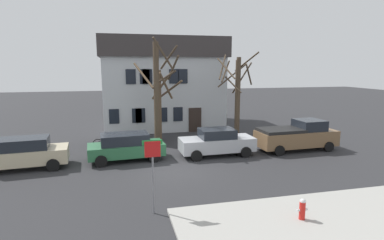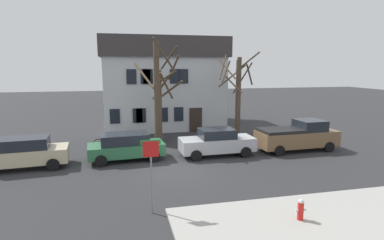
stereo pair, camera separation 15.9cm
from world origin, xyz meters
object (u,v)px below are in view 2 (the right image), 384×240
(building_main, at_px, (162,82))
(tree_bare_near, at_px, (159,90))
(car_silver_sedan, at_px, (217,142))
(bicycle_leaning, at_px, (106,143))
(car_beige_wagon, at_px, (22,153))
(tree_bare_mid, at_px, (159,101))
(pickup_truck_brown, at_px, (297,136))
(car_green_wagon, at_px, (126,146))
(street_sign_pole, at_px, (151,163))
(tree_bare_far, at_px, (236,94))
(tree_bare_end, at_px, (239,94))
(fire_hydrant, at_px, (301,209))

(building_main, distance_m, tree_bare_near, 8.32)
(car_silver_sedan, relative_size, bicycle_leaning, 2.74)
(car_beige_wagon, xyz_separation_m, car_silver_sedan, (11.31, 0.07, -0.05))
(tree_bare_mid, bearing_deg, pickup_truck_brown, -29.45)
(building_main, xyz_separation_m, car_green_wagon, (-3.73, -11.36, -3.28))
(car_green_wagon, xyz_separation_m, street_sign_pole, (0.81, -7.39, 1.17))
(tree_bare_far, bearing_deg, tree_bare_end, 11.33)
(tree_bare_mid, relative_size, tree_bare_far, 0.89)
(building_main, height_order, pickup_truck_brown, building_main)
(tree_bare_near, height_order, car_silver_sedan, tree_bare_near)
(tree_bare_mid, bearing_deg, tree_bare_end, -1.22)
(tree_bare_end, xyz_separation_m, fire_hydrant, (-2.98, -13.88, -2.94))
(tree_bare_far, distance_m, bicycle_leaning, 10.59)
(tree_bare_mid, height_order, car_silver_sedan, tree_bare_mid)
(pickup_truck_brown, height_order, fire_hydrant, pickup_truck_brown)
(tree_bare_end, bearing_deg, fire_hydrant, -102.13)
(car_green_wagon, distance_m, fire_hydrant, 11.10)
(tree_bare_near, xyz_separation_m, car_green_wagon, (-2.42, -3.14, -3.09))
(fire_hydrant, relative_size, street_sign_pole, 0.27)
(tree_bare_near, bearing_deg, car_beige_wagon, -156.67)
(building_main, relative_size, fire_hydrant, 14.03)
(tree_bare_far, distance_m, car_green_wagon, 10.16)
(tree_bare_near, xyz_separation_m, street_sign_pole, (-1.62, -10.53, -1.93))
(tree_bare_near, height_order, bicycle_leaning, tree_bare_near)
(bicycle_leaning, bearing_deg, tree_bare_mid, 20.19)
(car_silver_sedan, bearing_deg, tree_bare_far, 57.17)
(tree_bare_mid, xyz_separation_m, car_beige_wagon, (-8.30, -5.01, -2.11))
(building_main, relative_size, tree_bare_mid, 1.87)
(tree_bare_far, height_order, car_silver_sedan, tree_bare_far)
(building_main, bearing_deg, car_green_wagon, -108.19)
(tree_bare_end, bearing_deg, pickup_truck_brown, -63.35)
(building_main, bearing_deg, pickup_truck_brown, -56.67)
(pickup_truck_brown, bearing_deg, tree_bare_near, 159.22)
(tree_bare_mid, bearing_deg, fire_hydrant, -76.65)
(fire_hydrant, height_order, street_sign_pole, street_sign_pole)
(tree_bare_far, xyz_separation_m, street_sign_pole, (-7.93, -11.88, -1.43))
(tree_bare_mid, xyz_separation_m, tree_bare_far, (6.08, -0.18, 0.45))
(bicycle_leaning, bearing_deg, car_beige_wagon, -140.68)
(car_beige_wagon, relative_size, pickup_truck_brown, 0.88)
(building_main, height_order, street_sign_pole, building_main)
(tree_bare_end, relative_size, bicycle_leaning, 3.91)
(tree_bare_near, bearing_deg, tree_bare_far, 12.04)
(tree_bare_near, distance_m, tree_bare_far, 6.47)
(car_beige_wagon, xyz_separation_m, car_green_wagon, (5.64, 0.34, -0.05))
(tree_bare_end, bearing_deg, car_beige_wagon, -161.56)
(car_silver_sedan, relative_size, pickup_truck_brown, 0.86)
(pickup_truck_brown, bearing_deg, tree_bare_far, 119.00)
(building_main, height_order, car_silver_sedan, building_main)
(tree_bare_end, distance_m, pickup_truck_brown, 5.90)
(car_green_wagon, xyz_separation_m, pickup_truck_brown, (11.36, -0.25, 0.12))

